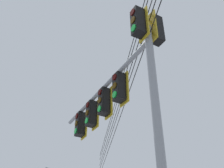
# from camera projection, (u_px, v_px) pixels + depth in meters

# --- Properties ---
(signal_mast_assembly) EXTENTS (3.24, 5.24, 7.11)m
(signal_mast_assembly) POSITION_uv_depth(u_px,v_px,m) (120.00, 96.00, 7.67)
(signal_mast_assembly) COLOR gray
(signal_mast_assembly) RESTS_ON ground
(overhead_wire_span) EXTENTS (20.26, 16.63, 1.80)m
(overhead_wire_span) POSITION_uv_depth(u_px,v_px,m) (138.00, 46.00, 8.49)
(overhead_wire_span) COLOR black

